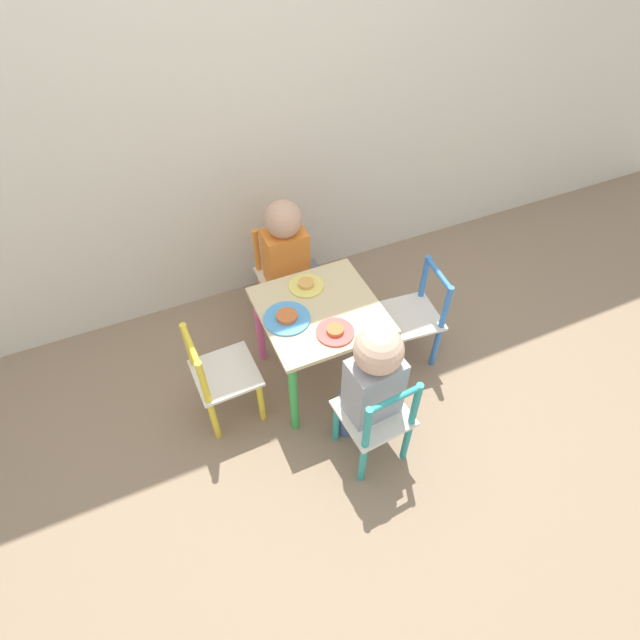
% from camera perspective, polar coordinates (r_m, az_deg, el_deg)
% --- Properties ---
extents(ground_plane, '(6.00, 6.00, 0.00)m').
position_cam_1_polar(ground_plane, '(2.45, 0.00, -6.27)').
color(ground_plane, '#8C755B').
extents(house_wall, '(6.00, 0.06, 2.60)m').
position_cam_1_polar(house_wall, '(2.30, -9.16, 29.79)').
color(house_wall, beige).
rests_on(house_wall, ground_plane).
extents(kids_table, '(0.50, 0.50, 0.46)m').
position_cam_1_polar(kids_table, '(2.16, 0.00, -0.25)').
color(kids_table, beige).
rests_on(kids_table, ground_plane).
extents(chair_orange, '(0.26, 0.26, 0.52)m').
position_cam_1_polar(chair_orange, '(2.56, -4.11, 4.94)').
color(chair_orange, silver).
rests_on(chair_orange, ground_plane).
extents(chair_teal, '(0.28, 0.28, 0.52)m').
position_cam_1_polar(chair_teal, '(2.02, 6.45, -11.24)').
color(chair_teal, silver).
rests_on(chair_teal, ground_plane).
extents(chair_yellow, '(0.27, 0.27, 0.52)m').
position_cam_1_polar(chair_yellow, '(2.16, -11.26, -6.42)').
color(chair_yellow, silver).
rests_on(chair_yellow, ground_plane).
extents(chair_blue, '(0.28, 0.28, 0.52)m').
position_cam_1_polar(chair_blue, '(2.39, 10.69, 0.30)').
color(chair_blue, silver).
rests_on(chair_blue, ground_plane).
extents(child_back, '(0.20, 0.22, 0.72)m').
position_cam_1_polar(child_back, '(2.39, -3.84, 7.41)').
color(child_back, '#7A6B5B').
rests_on(child_back, ground_plane).
extents(child_front, '(0.21, 0.23, 0.73)m').
position_cam_1_polar(child_front, '(1.88, 5.95, -6.75)').
color(child_front, '#4C608E').
rests_on(child_front, ground_plane).
extents(plate_back, '(0.15, 0.15, 0.03)m').
position_cam_1_polar(plate_back, '(2.19, -1.59, 4.00)').
color(plate_back, '#EADB66').
rests_on(plate_back, kids_table).
extents(plate_front, '(0.16, 0.16, 0.03)m').
position_cam_1_polar(plate_front, '(2.00, 1.73, -1.33)').
color(plate_front, '#E54C47').
rests_on(plate_front, kids_table).
extents(plate_left, '(0.19, 0.19, 0.03)m').
position_cam_1_polar(plate_left, '(2.05, -3.80, 0.25)').
color(plate_left, '#4C9EE0').
rests_on(plate_left, kids_table).
extents(storage_bin, '(0.29, 0.22, 0.10)m').
position_cam_1_polar(storage_bin, '(2.81, -2.46, 4.09)').
color(storage_bin, slate).
rests_on(storage_bin, ground_plane).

